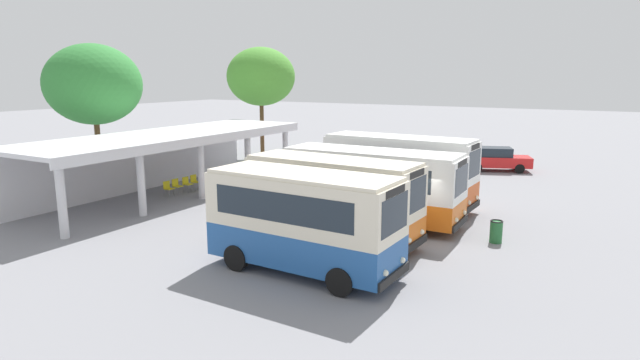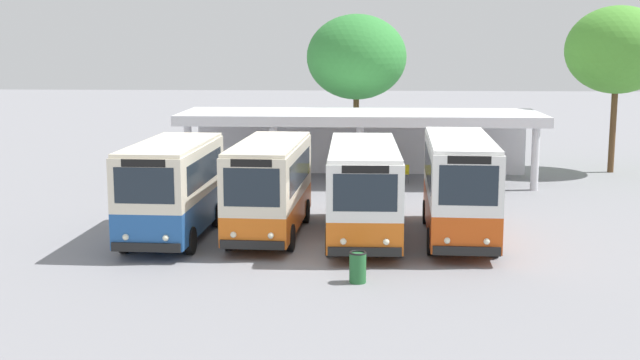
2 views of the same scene
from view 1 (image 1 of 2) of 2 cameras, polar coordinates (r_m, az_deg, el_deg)
ground_plane at (r=22.00m, az=9.65°, el=-6.00°), size 180.00×180.00×0.00m
city_bus_nearest_orange at (r=17.34m, az=-1.78°, el=-4.16°), size 2.55×6.65×3.38m
city_bus_second_in_row at (r=20.46m, az=1.33°, el=-1.82°), size 2.50×7.15×3.34m
city_bus_middle_cream at (r=23.28m, az=5.58°, el=-0.34°), size 2.56×8.06×3.27m
city_bus_fourth_amber at (r=26.24m, az=8.54°, el=1.21°), size 2.49×7.62×3.54m
parked_car_flank at (r=38.12m, az=18.51°, el=2.19°), size 3.24×4.77×1.62m
terminal_canopy at (r=30.31m, az=-16.71°, el=3.49°), size 17.42×5.40×3.40m
waiting_chair_end_by_column at (r=29.57m, az=-16.14°, el=-0.78°), size 0.45×0.45×0.86m
waiting_chair_second_from_end at (r=30.09m, az=-15.27°, el=-0.53°), size 0.45×0.45×0.86m
waiting_chair_middle_seat at (r=30.52m, az=-14.22°, el=-0.31°), size 0.45×0.45×0.86m
waiting_chair_fourth_seat at (r=31.06m, az=-13.41°, el=-0.07°), size 0.45×0.45×0.86m
waiting_chair_fifth_seat at (r=31.50m, az=-12.41°, el=0.13°), size 0.45×0.45×0.86m
roadside_tree_behind_canopy at (r=33.74m, az=-23.34°, el=9.47°), size 5.49×5.49×8.28m
roadside_tree_east_of_canopy at (r=41.85m, az=-6.42°, el=11.06°), size 5.29×5.29×8.62m
litter_bin_apron at (r=21.87m, az=18.54°, el=-5.30°), size 0.49×0.49×0.90m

